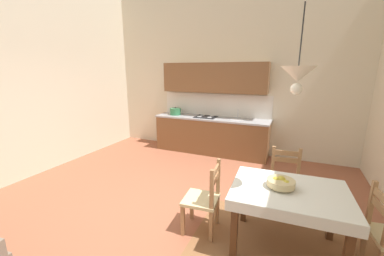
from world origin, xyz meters
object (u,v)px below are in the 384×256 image
at_px(dining_chair_kitchen_side, 285,182).
at_px(fruit_bowl, 281,183).
at_px(dining_chair_tv_side, 204,199).
at_px(dining_table, 288,201).
at_px(pendant_lamp, 298,75).
at_px(kitchen_cabinetry, 211,119).

xyz_separation_m(dining_chair_kitchen_side, fruit_bowl, (-0.03, -0.83, 0.37)).
bearing_deg(dining_chair_tv_side, dining_chair_kitchen_side, 44.46).
distance_m(dining_table, dining_chair_tv_side, 0.99).
relative_size(dining_chair_kitchen_side, pendant_lamp, 1.16).
height_order(dining_chair_tv_side, dining_chair_kitchen_side, same).
bearing_deg(dining_chair_kitchen_side, pendant_lamp, -88.50).
distance_m(dining_chair_tv_side, pendant_lamp, 1.80).
relative_size(kitchen_cabinetry, dining_chair_kitchen_side, 3.02).
relative_size(kitchen_cabinetry, fruit_bowl, 9.35).
height_order(fruit_bowl, pendant_lamp, pendant_lamp).
xyz_separation_m(dining_chair_tv_side, fruit_bowl, (0.88, 0.07, 0.37)).
relative_size(kitchen_cabinetry, dining_table, 2.20).
height_order(kitchen_cabinetry, fruit_bowl, kitchen_cabinetry).
xyz_separation_m(kitchen_cabinetry, fruit_bowl, (1.79, -2.85, -0.04)).
bearing_deg(pendant_lamp, kitchen_cabinetry, 121.83).
bearing_deg(pendant_lamp, dining_chair_kitchen_side, 91.50).
xyz_separation_m(dining_chair_tv_side, dining_chair_kitchen_side, (0.91, 0.89, 0.00)).
bearing_deg(pendant_lamp, fruit_bowl, 113.37).
bearing_deg(dining_chair_kitchen_side, dining_chair_tv_side, -135.54).
height_order(kitchen_cabinetry, dining_table, kitchen_cabinetry).
relative_size(dining_chair_kitchen_side, fruit_bowl, 3.10).
distance_m(kitchen_cabinetry, pendant_lamp, 3.68).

